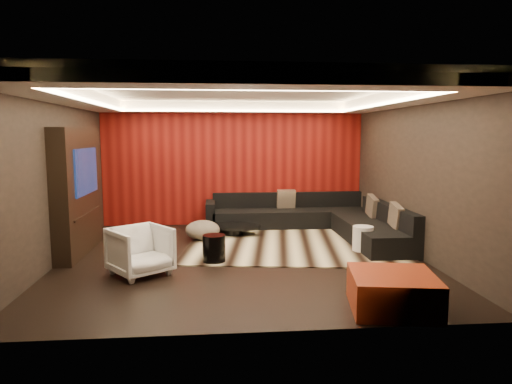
{
  "coord_description": "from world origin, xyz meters",
  "views": [
    {
      "loc": [
        -0.44,
        -7.59,
        2.08
      ],
      "look_at": [
        0.3,
        0.6,
        1.05
      ],
      "focal_mm": 32.0,
      "sensor_mm": 36.0,
      "label": 1
    }
  ],
  "objects": [
    {
      "name": "tv_surround",
      "position": [
        -2.85,
        0.6,
        1.1
      ],
      "size": [
        0.3,
        2.0,
        2.2
      ],
      "primitive_type": "cube",
      "color": "black",
      "rests_on": "ground"
    },
    {
      "name": "cove_front",
      "position": [
        0.0,
        -2.36,
        2.6
      ],
      "size": [
        4.8,
        0.08,
        0.04
      ],
      "primitive_type": "cube",
      "color": "#FFD899",
      "rests_on": "ground"
    },
    {
      "name": "orange_ottoman",
      "position": [
        1.66,
        -2.5,
        0.22
      ],
      "size": [
        1.13,
        1.13,
        0.44
      ],
      "primitive_type": "cube",
      "rotation": [
        0.0,
        0.0,
        -0.17
      ],
      "color": "#A92715",
      "rests_on": "floor"
    },
    {
      "name": "cove_left",
      "position": [
        -2.36,
        0.0,
        2.6
      ],
      "size": [
        0.08,
        4.8,
        0.04
      ],
      "primitive_type": "cube",
      "color": "#FFD899",
      "rests_on": "ground"
    },
    {
      "name": "wall_left",
      "position": [
        -3.01,
        0.0,
        1.4
      ],
      "size": [
        0.02,
        6.0,
        2.8
      ],
      "primitive_type": "cube",
      "color": "black",
      "rests_on": "ground"
    },
    {
      "name": "cove_right",
      "position": [
        2.36,
        0.0,
        2.6
      ],
      "size": [
        0.08,
        4.8,
        0.04
      ],
      "primitive_type": "cube",
      "color": "#FFD899",
      "rests_on": "ground"
    },
    {
      "name": "striped_pouf",
      "position": [
        -0.7,
        1.36,
        0.21
      ],
      "size": [
        0.87,
        0.87,
        0.37
      ],
      "primitive_type": "ellipsoid",
      "rotation": [
        0.0,
        0.0,
        -0.33
      ],
      "color": "beige",
      "rests_on": "rug"
    },
    {
      "name": "ceiling",
      "position": [
        0.0,
        0.0,
        2.81
      ],
      "size": [
        6.0,
        6.0,
        0.02
      ],
      "primitive_type": "cube",
      "color": "silver",
      "rests_on": "ground"
    },
    {
      "name": "soffit_front",
      "position": [
        0.0,
        -2.7,
        2.69
      ],
      "size": [
        6.0,
        0.6,
        0.22
      ],
      "primitive_type": "cube",
      "color": "silver",
      "rests_on": "ground"
    },
    {
      "name": "rug",
      "position": [
        1.05,
        0.78,
        0.01
      ],
      "size": [
        4.38,
        3.53,
        0.02
      ],
      "primitive_type": "cube",
      "rotation": [
        0.0,
        0.0,
        -0.14
      ],
      "color": "beige",
      "rests_on": "floor"
    },
    {
      "name": "cove_back",
      "position": [
        0.0,
        2.36,
        2.6
      ],
      "size": [
        4.8,
        0.08,
        0.04
      ],
      "primitive_type": "cube",
      "color": "#FFD899",
      "rests_on": "ground"
    },
    {
      "name": "tv_shelf",
      "position": [
        -2.69,
        0.6,
        0.7
      ],
      "size": [
        0.04,
        1.6,
        0.04
      ],
      "primitive_type": "cube",
      "color": "black",
      "rests_on": "ground"
    },
    {
      "name": "soffit_left",
      "position": [
        -2.7,
        0.0,
        2.69
      ],
      "size": [
        0.6,
        4.8,
        0.22
      ],
      "primitive_type": "cube",
      "color": "silver",
      "rests_on": "ground"
    },
    {
      "name": "soffit_right",
      "position": [
        2.7,
        0.0,
        2.69
      ],
      "size": [
        0.6,
        4.8,
        0.22
      ],
      "primitive_type": "cube",
      "color": "silver",
      "rests_on": "ground"
    },
    {
      "name": "soffit_back",
      "position": [
        0.0,
        2.7,
        2.69
      ],
      "size": [
        6.0,
        0.6,
        0.22
      ],
      "primitive_type": "cube",
      "color": "silver",
      "rests_on": "ground"
    },
    {
      "name": "red_feature_wall",
      "position": [
        0.0,
        2.97,
        1.4
      ],
      "size": [
        5.98,
        0.05,
        2.78
      ],
      "primitive_type": "cube",
      "color": "#6B0C0A",
      "rests_on": "ground"
    },
    {
      "name": "armchair",
      "position": [
        -1.56,
        -0.84,
        0.36
      ],
      "size": [
        1.11,
        1.11,
        0.73
      ],
      "primitive_type": "imported",
      "rotation": [
        0.0,
        0.0,
        0.65
      ],
      "color": "silver",
      "rests_on": "floor"
    },
    {
      "name": "wall_back",
      "position": [
        0.0,
        3.01,
        1.4
      ],
      "size": [
        6.0,
        0.02,
        2.8
      ],
      "primitive_type": "cube",
      "color": "black",
      "rests_on": "ground"
    },
    {
      "name": "sectional_sofa",
      "position": [
        1.73,
        1.86,
        0.26
      ],
      "size": [
        3.65,
        3.5,
        0.75
      ],
      "color": "black",
      "rests_on": "floor"
    },
    {
      "name": "throw_pillows",
      "position": [
        2.26,
        1.46,
        0.62
      ],
      "size": [
        1.9,
        2.76,
        0.5
      ],
      "color": "tan",
      "rests_on": "sectional_sofa"
    },
    {
      "name": "white_side_table",
      "position": [
        2.19,
        0.2,
        0.23
      ],
      "size": [
        0.4,
        0.4,
        0.46
      ],
      "primitive_type": "cylinder",
      "rotation": [
        0.0,
        0.0,
        0.08
      ],
      "color": "white",
      "rests_on": "floor"
    },
    {
      "name": "tv_screen",
      "position": [
        -2.69,
        0.6,
        1.45
      ],
      "size": [
        0.04,
        1.3,
        0.8
      ],
      "primitive_type": "cube",
      "color": "black",
      "rests_on": "ground"
    },
    {
      "name": "wall_right",
      "position": [
        3.01,
        0.0,
        1.4
      ],
      "size": [
        0.02,
        6.0,
        2.8
      ],
      "primitive_type": "cube",
      "color": "black",
      "rests_on": "ground"
    },
    {
      "name": "drum_stool",
      "position": [
        -0.47,
        -0.27,
        0.24
      ],
      "size": [
        0.42,
        0.42,
        0.44
      ],
      "primitive_type": "cylinder",
      "rotation": [
        0.0,
        0.0,
        0.13
      ],
      "color": "black",
      "rests_on": "rug"
    },
    {
      "name": "floor",
      "position": [
        0.0,
        0.0,
        -0.01
      ],
      "size": [
        6.0,
        6.0,
        0.02
      ],
      "primitive_type": "cube",
      "color": "black",
      "rests_on": "ground"
    },
    {
      "name": "coffee_table",
      "position": [
        -0.09,
        1.77,
        0.12
      ],
      "size": [
        1.54,
        1.54,
        0.2
      ],
      "primitive_type": "cylinder",
      "rotation": [
        0.0,
        0.0,
        -0.33
      ],
      "color": "black",
      "rests_on": "rug"
    }
  ]
}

